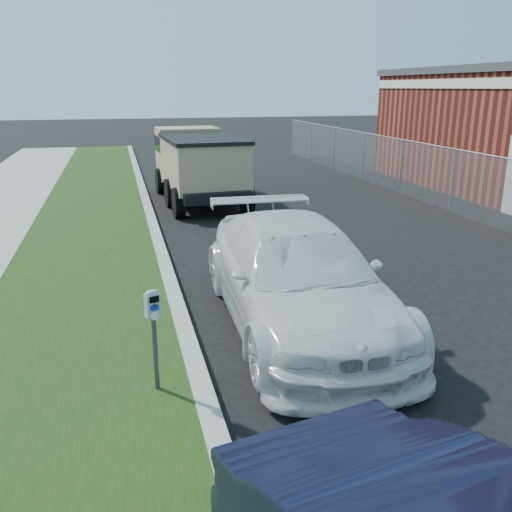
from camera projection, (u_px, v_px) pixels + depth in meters
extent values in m
plane|color=black|center=(364.00, 333.00, 8.04)|extent=(120.00, 120.00, 0.00)
cube|color=gray|center=(174.00, 296.00, 9.25)|extent=(0.25, 50.00, 0.15)
cube|color=black|center=(76.00, 305.00, 8.88)|extent=(3.00, 50.00, 0.13)
plane|color=slate|center=(452.00, 181.00, 15.66)|extent=(0.00, 30.00, 30.00)
cylinder|color=#90969D|center=(456.00, 149.00, 15.39)|extent=(0.04, 30.00, 0.04)
cylinder|color=#90969D|center=(452.00, 181.00, 15.66)|extent=(0.06, 0.06, 1.80)
cylinder|color=#90969D|center=(401.00, 167.00, 18.43)|extent=(0.06, 0.06, 1.80)
cylinder|color=#90969D|center=(363.00, 156.00, 21.21)|extent=(0.06, 0.06, 1.80)
cylinder|color=#90969D|center=(334.00, 148.00, 23.98)|extent=(0.06, 0.06, 1.80)
cylinder|color=#90969D|center=(311.00, 142.00, 26.76)|extent=(0.06, 0.06, 1.80)
cylinder|color=#90969D|center=(292.00, 137.00, 29.53)|extent=(0.06, 0.06, 1.80)
cube|color=silver|center=(487.00, 83.00, 16.13)|extent=(0.06, 14.00, 0.30)
cylinder|color=#3F4247|center=(156.00, 354.00, 6.18)|extent=(0.07, 0.07, 0.90)
cube|color=gray|center=(153.00, 305.00, 6.00)|extent=(0.19, 0.15, 0.27)
ellipsoid|color=gray|center=(152.00, 294.00, 5.96)|extent=(0.20, 0.16, 0.10)
cube|color=black|center=(154.00, 299.00, 5.93)|extent=(0.11, 0.04, 0.07)
cube|color=navy|center=(155.00, 308.00, 5.96)|extent=(0.10, 0.04, 0.06)
cylinder|color=silver|center=(155.00, 316.00, 5.99)|extent=(0.10, 0.04, 0.10)
cube|color=#3F4247|center=(154.00, 306.00, 5.95)|extent=(0.04, 0.02, 0.05)
imported|color=silver|center=(297.00, 276.00, 8.10)|extent=(2.34, 5.44, 1.56)
cube|color=black|center=(200.00, 183.00, 17.00)|extent=(2.14, 5.56, 0.30)
cube|color=#8B7959|center=(188.00, 153.00, 18.59)|extent=(2.08, 1.63, 1.71)
cube|color=black|center=(187.00, 143.00, 18.48)|extent=(2.11, 1.65, 0.51)
cube|color=#8B7959|center=(203.00, 163.00, 16.16)|extent=(2.22, 3.69, 1.37)
cube|color=black|center=(203.00, 139.00, 15.95)|extent=(2.31, 3.78, 0.10)
cube|color=black|center=(184.00, 172.00, 19.56)|extent=(2.06, 0.22, 0.26)
cylinder|color=black|center=(161.00, 181.00, 18.50)|extent=(0.31, 0.87, 0.86)
cylinder|color=black|center=(217.00, 178.00, 19.05)|extent=(0.31, 0.87, 0.86)
cylinder|color=black|center=(170.00, 193.00, 16.39)|extent=(0.31, 0.87, 0.86)
cylinder|color=black|center=(233.00, 189.00, 16.94)|extent=(0.31, 0.87, 0.86)
cylinder|color=black|center=(179.00, 203.00, 14.98)|extent=(0.31, 0.87, 0.86)
cylinder|color=black|center=(247.00, 199.00, 15.53)|extent=(0.31, 0.87, 0.86)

